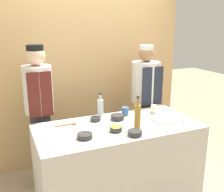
# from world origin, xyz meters

# --- Properties ---
(cabinet_wall) EXTENTS (2.85, 0.18, 2.40)m
(cabinet_wall) POSITION_xyz_m (0.00, 1.14, 1.20)
(cabinet_wall) COLOR tan
(cabinet_wall) RESTS_ON ground_plane
(counter) EXTENTS (1.71, 0.81, 0.89)m
(counter) POSITION_xyz_m (0.00, 0.00, 0.44)
(counter) COLOR beige
(counter) RESTS_ON ground_plane
(sauce_bowl_orange) EXTENTS (0.14, 0.14, 0.05)m
(sauce_bowl_orange) POSITION_xyz_m (-0.42, -0.16, 0.91)
(sauce_bowl_orange) COLOR #2D2D2D
(sauce_bowl_orange) RESTS_ON counter
(sauce_bowl_yellow) EXTENTS (0.12, 0.12, 0.05)m
(sauce_bowl_yellow) POSITION_xyz_m (-0.08, -0.13, 0.92)
(sauce_bowl_yellow) COLOR #2D2D2D
(sauce_bowl_yellow) RESTS_ON counter
(sauce_bowl_brown) EXTENTS (0.11, 0.11, 0.04)m
(sauce_bowl_brown) POSITION_xyz_m (-0.17, 0.23, 0.91)
(sauce_bowl_brown) COLOR #2D2D2D
(sauce_bowl_brown) RESTS_ON counter
(sauce_bowl_white) EXTENTS (0.14, 0.14, 0.05)m
(sauce_bowl_white) POSITION_xyz_m (0.04, -0.29, 0.92)
(sauce_bowl_white) COLOR #2D2D2D
(sauce_bowl_white) RESTS_ON counter
(sauce_bowl_purple) EXTENTS (0.15, 0.15, 0.06)m
(sauce_bowl_purple) POSITION_xyz_m (0.07, 0.17, 0.92)
(sauce_bowl_purple) COLOR #2D2D2D
(sauce_bowl_purple) RESTS_ON counter
(cutting_board) EXTENTS (0.31, 0.20, 0.02)m
(cutting_board) POSITION_xyz_m (0.56, -0.09, 0.90)
(cutting_board) COLOR white
(cutting_board) RESTS_ON counter
(bottle_vinegar) EXTENTS (0.07, 0.07, 0.34)m
(bottle_vinegar) POSITION_xyz_m (0.15, -0.13, 1.02)
(bottle_vinegar) COLOR olive
(bottle_vinegar) RESTS_ON counter
(bottle_clear) EXTENTS (0.07, 0.07, 0.28)m
(bottle_clear) POSITION_xyz_m (-0.07, 0.33, 1.00)
(bottle_clear) COLOR silver
(bottle_clear) RESTS_ON counter
(cup_cream) EXTENTS (0.07, 0.07, 0.10)m
(cup_cream) POSITION_xyz_m (0.56, 0.20, 0.94)
(cup_cream) COLOR silver
(cup_cream) RESTS_ON counter
(cup_blue) EXTENTS (0.08, 0.08, 0.10)m
(cup_blue) POSITION_xyz_m (0.21, 0.26, 0.94)
(cup_blue) COLOR #386093
(cup_blue) RESTS_ON counter
(wooden_spoon) EXTENTS (0.23, 0.04, 0.02)m
(wooden_spoon) POSITION_xyz_m (-0.47, 0.22, 0.90)
(wooden_spoon) COLOR #B2844C
(wooden_spoon) RESTS_ON counter
(chef_left) EXTENTS (0.32, 0.32, 1.70)m
(chef_left) POSITION_xyz_m (-0.70, 0.65, 0.94)
(chef_left) COLOR #28282D
(chef_left) RESTS_ON ground_plane
(chef_right) EXTENTS (0.37, 0.37, 1.65)m
(chef_right) POSITION_xyz_m (0.70, 0.65, 0.89)
(chef_right) COLOR #28282D
(chef_right) RESTS_ON ground_plane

